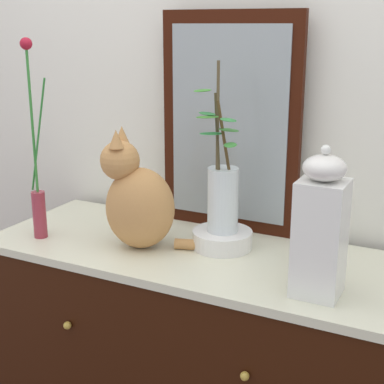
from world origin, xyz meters
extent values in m
cube|color=silver|center=(0.00, 0.33, 1.30)|extent=(4.40, 0.08, 2.60)
cube|color=black|center=(0.00, 0.00, 0.44)|extent=(1.24, 0.49, 0.88)
cube|color=beige|center=(0.00, 0.00, 0.89)|extent=(1.27, 0.50, 0.02)
sphere|color=#B79338|center=(-0.28, -0.26, 0.70)|extent=(0.02, 0.02, 0.02)
sphere|color=#B79338|center=(0.28, -0.26, 0.70)|extent=(0.02, 0.02, 0.02)
cube|color=black|center=(0.02, 0.23, 1.25)|extent=(0.47, 0.03, 0.70)
cube|color=gray|center=(0.02, 0.22, 1.25)|extent=(0.39, 0.01, 0.61)
ellipsoid|color=#BC834B|center=(-0.15, -0.05, 1.03)|extent=(0.25, 0.22, 0.25)
sphere|color=#BC834B|center=(-0.20, -0.07, 1.17)|extent=(0.12, 0.12, 0.12)
cone|color=#BC834B|center=(-0.19, -0.10, 1.24)|extent=(0.04, 0.04, 0.05)
cone|color=#BC834B|center=(-0.21, -0.04, 1.24)|extent=(0.04, 0.04, 0.05)
cylinder|color=#BC834B|center=(0.03, 0.01, 0.92)|extent=(0.16, 0.08, 0.03)
cylinder|color=maroon|center=(-0.48, -0.12, 0.98)|extent=(0.04, 0.04, 0.15)
cylinder|color=#348234|center=(-0.48, -0.12, 1.27)|extent=(0.01, 0.01, 0.43)
sphere|color=#A6162A|center=(-0.48, -0.12, 1.50)|extent=(0.04, 0.04, 0.04)
cylinder|color=#2A7930|center=(-0.46, -0.12, 1.23)|extent=(0.09, 0.01, 0.35)
cylinder|color=white|center=(0.07, 0.06, 0.93)|extent=(0.18, 0.18, 0.05)
cylinder|color=silver|center=(0.07, 0.06, 1.05)|extent=(0.09, 0.09, 0.19)
cylinder|color=#48361B|center=(0.09, 0.04, 1.21)|extent=(0.05, 0.04, 0.28)
ellipsoid|color=#398736|center=(0.12, 0.00, 1.23)|extent=(0.05, 0.08, 0.01)
ellipsoid|color=#3D7D36|center=(0.10, 0.03, 1.27)|extent=(0.08, 0.06, 0.01)
ellipsoid|color=#2F7B39|center=(0.11, -0.01, 1.30)|extent=(0.08, 0.07, 0.01)
cylinder|color=#4C3F29|center=(0.06, 0.05, 1.26)|extent=(0.03, 0.05, 0.38)
ellipsoid|color=#2D783A|center=(0.03, 0.04, 1.31)|extent=(0.08, 0.07, 0.01)
ellipsoid|color=#3A852C|center=(0.02, 0.04, 1.37)|extent=(0.05, 0.08, 0.01)
cylinder|color=#483D25|center=(0.06, 0.04, 1.22)|extent=(0.04, 0.05, 0.29)
ellipsoid|color=#2B823E|center=(0.05, 0.03, 1.25)|extent=(0.08, 0.07, 0.01)
ellipsoid|color=#3A7B2C|center=(0.04, 0.01, 1.30)|extent=(0.08, 0.07, 0.01)
cube|color=silver|center=(0.41, -0.12, 1.05)|extent=(0.12, 0.12, 0.29)
ellipsoid|color=silver|center=(0.41, -0.12, 1.23)|extent=(0.10, 0.10, 0.06)
sphere|color=silver|center=(0.41, -0.12, 1.27)|extent=(0.02, 0.02, 0.02)
camera|label=1|loc=(0.73, -1.44, 1.55)|focal=53.71mm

